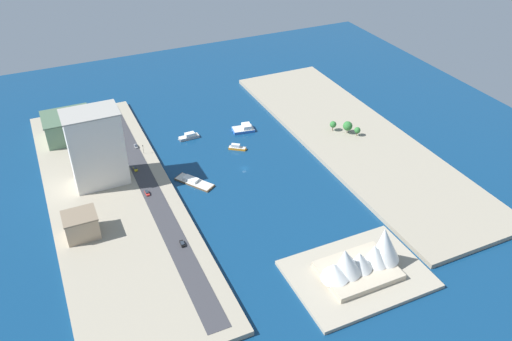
{
  "coord_description": "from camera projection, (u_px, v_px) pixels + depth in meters",
  "views": [
    {
      "loc": [
        107.08,
        252.29,
        182.01
      ],
      "look_at": [
        -3.83,
        9.51,
        3.07
      ],
      "focal_mm": 36.57,
      "sensor_mm": 36.0,
      "label": 1
    }
  ],
  "objects": [
    {
      "name": "ground_plane",
      "position": [
        244.0,
        168.0,
        328.91
      ],
      "size": [
        440.0,
        440.0,
        0.0
      ],
      "primitive_type": "plane",
      "color": "navy"
    },
    {
      "name": "hotel_broad_white",
      "position": [
        96.0,
        148.0,
        299.75
      ],
      "size": [
        31.46,
        21.13,
        46.36
      ],
      "color": "silver",
      "rests_on": "quay_east"
    },
    {
      "name": "apartment_midrise_tan",
      "position": [
        81.0,
        225.0,
        268.07
      ],
      "size": [
        17.12,
        15.25,
        13.14
      ],
      "color": "tan",
      "rests_on": "quay_east"
    },
    {
      "name": "water_taxi_orange",
      "position": [
        237.0,
        148.0,
        347.13
      ],
      "size": [
        11.59,
        9.25,
        3.93
      ],
      "color": "orange",
      "rests_on": "ground_plane"
    },
    {
      "name": "sedan_silver",
      "position": [
        136.0,
        146.0,
        344.27
      ],
      "size": [
        1.97,
        4.8,
        1.45
      ],
      "color": "black",
      "rests_on": "road_strip"
    },
    {
      "name": "park_tree_cluster",
      "position": [
        346.0,
        126.0,
        358.01
      ],
      "size": [
        15.84,
        17.4,
        8.66
      ],
      "color": "brown",
      "rests_on": "quay_west"
    },
    {
      "name": "traffic_light_waterfront",
      "position": [
        143.0,
        148.0,
        335.66
      ],
      "size": [
        0.36,
        0.36,
        6.5
      ],
      "color": "black",
      "rests_on": "quay_east"
    },
    {
      "name": "yacht_sleek_gray",
      "position": [
        189.0,
        136.0,
        359.04
      ],
      "size": [
        15.39,
        5.01,
        4.16
      ],
      "color": "#999EA3",
      "rests_on": "ground_plane"
    },
    {
      "name": "terminal_long_green",
      "position": [
        68.0,
        126.0,
        351.45
      ],
      "size": [
        31.64,
        28.08,
        16.57
      ],
      "color": "slate",
      "rests_on": "quay_east"
    },
    {
      "name": "opera_landmark",
      "position": [
        363.0,
        259.0,
        245.78
      ],
      "size": [
        43.13,
        26.54,
        24.33
      ],
      "color": "#BCAD93",
      "rests_on": "peninsula_point"
    },
    {
      "name": "suv_black",
      "position": [
        182.0,
        244.0,
        264.69
      ],
      "size": [
        2.15,
        5.04,
        1.51
      ],
      "color": "black",
      "rests_on": "road_strip"
    },
    {
      "name": "quay_west",
      "position": [
        355.0,
        139.0,
        356.6
      ],
      "size": [
        70.0,
        240.0,
        2.83
      ],
      "primitive_type": "cube",
      "color": "#9E937F",
      "rests_on": "ground_plane"
    },
    {
      "name": "road_strip",
      "position": [
        150.0,
        188.0,
        306.34
      ],
      "size": [
        11.01,
        228.0,
        0.15
      ],
      "primitive_type": "cube",
      "color": "#38383D",
      "rests_on": "quay_east"
    },
    {
      "name": "pickup_red",
      "position": [
        147.0,
        193.0,
        300.77
      ],
      "size": [
        2.07,
        5.2,
        1.67
      ],
      "color": "black",
      "rests_on": "road_strip"
    },
    {
      "name": "peninsula_point",
      "position": [
        358.0,
        274.0,
        250.52
      ],
      "size": [
        65.17,
        47.63,
        2.0
      ],
      "primitive_type": "cube",
      "color": "#A89E89",
      "rests_on": "ground_plane"
    },
    {
      "name": "catamaran_blue",
      "position": [
        244.0,
        129.0,
        368.16
      ],
      "size": [
        16.91,
        11.54,
        4.7
      ],
      "color": "blue",
      "rests_on": "ground_plane"
    },
    {
      "name": "quay_east",
      "position": [
        113.0,
        199.0,
        299.65
      ],
      "size": [
        70.0,
        240.0,
        2.83
      ],
      "primitive_type": "cube",
      "color": "#9E937F",
      "rests_on": "ground_plane"
    },
    {
      "name": "barge_flat_brown",
      "position": [
        194.0,
        182.0,
        315.17
      ],
      "size": [
        20.33,
        25.18,
        2.89
      ],
      "color": "brown",
      "rests_on": "ground_plane"
    },
    {
      "name": "taxi_yellow_cab",
      "position": [
        135.0,
        169.0,
        321.73
      ],
      "size": [
        1.97,
        4.74,
        1.57
      ],
      "color": "black",
      "rests_on": "road_strip"
    }
  ]
}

